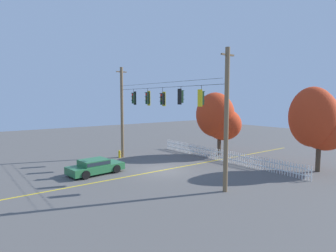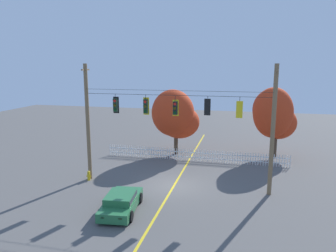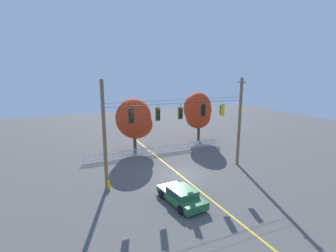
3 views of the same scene
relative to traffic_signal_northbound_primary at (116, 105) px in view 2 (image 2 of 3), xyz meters
The scene contains 13 objects.
ground 7.34m from the traffic_signal_northbound_primary, ahead, with size 80.00×80.00×0.00m, color #565451.
lane_centerline_stripe 7.33m from the traffic_signal_northbound_primary, ahead, with size 0.16×36.00×0.01m, color gold.
signal_support_span 4.61m from the traffic_signal_northbound_primary, ahead, with size 13.70×1.10×8.86m.
traffic_signal_northbound_primary is the anchor object (origin of this frame).
traffic_signal_southbound_primary 2.32m from the traffic_signal_northbound_primary, ahead, with size 0.43×0.38×1.46m.
traffic_signal_northbound_secondary 4.49m from the traffic_signal_northbound_primary, ahead, with size 0.43×0.38×1.47m.
traffic_signal_westbound_side 6.76m from the traffic_signal_northbound_primary, ahead, with size 0.43×0.38×1.31m.
traffic_signal_eastbound_side 8.90m from the traffic_signal_northbound_primary, ahead, with size 0.43×0.38×1.41m.
white_picket_fence 9.75m from the traffic_signal_northbound_primary, 53.07° to the left, with size 16.80×0.06×1.08m.
autumn_maple_near_fence 8.98m from the traffic_signal_northbound_primary, 71.92° to the left, with size 4.58×4.10×6.45m.
autumn_maple_mid 15.40m from the traffic_signal_northbound_primary, 38.67° to the left, with size 4.20×3.89×6.74m.
parked_car 7.43m from the traffic_signal_northbound_primary, 65.57° to the right, with size 2.34×4.40×1.15m.
fire_hydrant 5.94m from the traffic_signal_northbound_primary, behind, with size 0.38×0.22×0.75m.
Camera 2 is at (4.80, -21.91, 8.81)m, focal length 34.41 mm.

